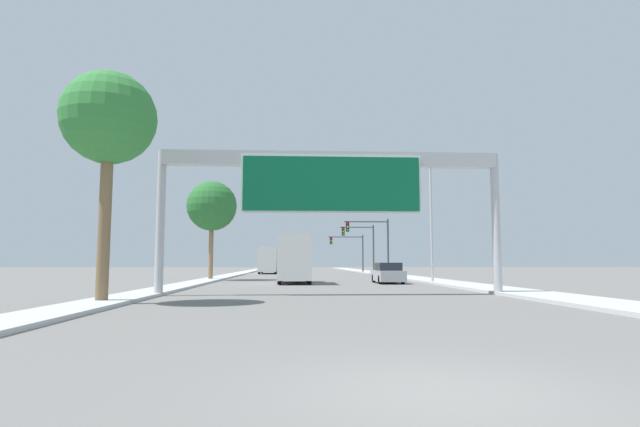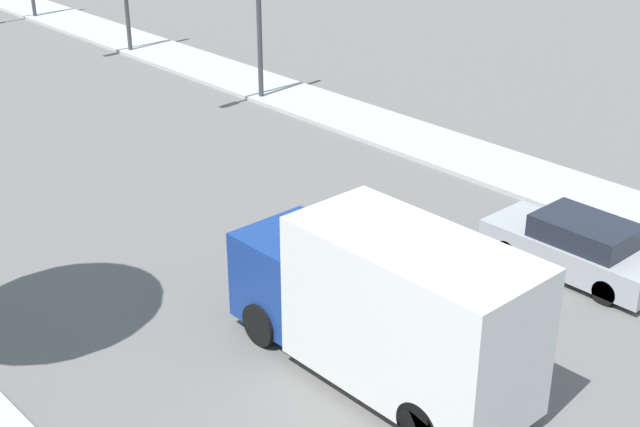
% 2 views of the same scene
% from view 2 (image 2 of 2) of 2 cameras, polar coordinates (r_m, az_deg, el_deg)
% --- Properties ---
extents(sidewalk_right, '(3.00, 120.00, 0.15)m').
position_cam_2_polar(sidewalk_right, '(46.74, -12.26, 10.79)').
color(sidewalk_right, '#B8B8B8').
rests_on(sidewalk_right, ground).
extents(car_near_left, '(1.87, 4.68, 1.54)m').
position_cam_2_polar(car_near_left, '(23.67, 16.10, -2.07)').
color(car_near_left, '#A5A8AD').
rests_on(car_near_left, ground).
extents(truck_box_secondary, '(2.39, 7.11, 3.49)m').
position_cam_2_polar(truck_box_secondary, '(18.21, 4.24, -5.95)').
color(truck_box_secondary, navy).
rests_on(truck_box_secondary, ground).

